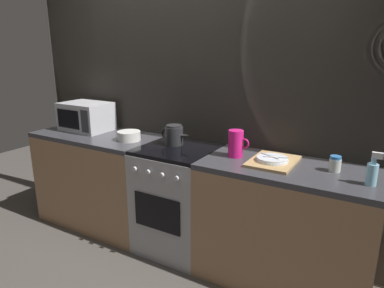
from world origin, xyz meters
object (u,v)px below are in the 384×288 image
microwave (86,116)px  spice_jar (335,164)px  spray_bottle (372,172)px  kettle (174,135)px  stove_unit (178,199)px  pitcher (236,144)px  mixing_bowl (129,136)px  dish_pile (273,161)px

microwave → spice_jar: 2.28m
spray_bottle → kettle: bearing=174.4°
kettle → stove_unit: bearing=-41.4°
kettle → pitcher: (0.57, -0.04, 0.02)m
pitcher → spice_jar: bearing=3.2°
microwave → mixing_bowl: microwave is taller
spice_jar → spray_bottle: 0.26m
pitcher → spray_bottle: bearing=-6.3°
kettle → spray_bottle: 1.49m
microwave → pitcher: microwave is taller
kettle → spray_bottle: size_ratio=1.40×
stove_unit → mixing_bowl: 0.69m
stove_unit → microwave: microwave is taller
mixing_bowl → dish_pile: bearing=1.7°
stove_unit → dish_pile: bearing=1.3°
spray_bottle → mixing_bowl: bearing=178.3°
kettle → mixing_bowl: bearing=-168.1°
spray_bottle → dish_pile: bearing=171.3°
kettle → dish_pile: (0.86, -0.05, -0.06)m
mixing_bowl → spice_jar: 1.67m
spice_jar → spray_bottle: (0.22, -0.14, 0.03)m
microwave → dish_pile: 1.88m
pitcher → dish_pile: 0.30m
stove_unit → dish_pile: dish_pile is taller
pitcher → spray_bottle: 0.91m
microwave → mixing_bowl: 0.62m
mixing_bowl → microwave: bearing=171.9°
microwave → kettle: microwave is taller
dish_pile → spice_jar: 0.40m
kettle → spray_bottle: (1.48, -0.14, -0.00)m
stove_unit → pitcher: bearing=2.6°
stove_unit → microwave: size_ratio=1.96×
mixing_bowl → pitcher: size_ratio=1.00×
microwave → pitcher: 1.59m
stove_unit → pitcher: pitcher is taller
kettle → mixing_bowl: 0.42m
pitcher → stove_unit: bearing=-177.4°
stove_unit → kettle: kettle is taller
kettle → dish_pile: 0.86m
microwave → spice_jar: microwave is taller
stove_unit → kettle: 0.54m
dish_pile → spice_jar: size_ratio=3.81×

